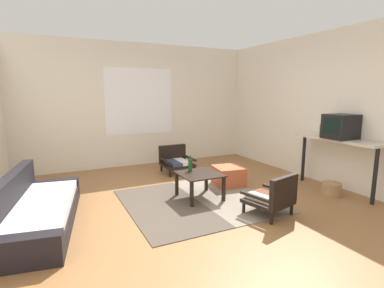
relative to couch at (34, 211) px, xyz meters
The scene contains 14 objects.
ground_plane 2.15m from the couch, 12.10° to the right, with size 7.80×7.80×0.00m, color olive.
far_wall_with_window 3.54m from the couch, 51.22° to the left, with size 5.60×0.13×2.70m.
side_wall_right 4.90m from the couch, ahead, with size 0.12×6.60×2.70m, color silver.
area_rug 2.21m from the couch, ahead, with size 2.13×2.03×0.01m.
couch is the anchor object (origin of this frame).
coffee_table 2.28m from the couch, ahead, with size 0.62×0.62×0.40m.
armchair_by_window 3.02m from the couch, 32.03° to the left, with size 0.60×0.59×0.54m.
armchair_striped_foreground 3.02m from the couch, 19.93° to the right, with size 0.64×0.65×0.58m.
ottoman_orange 3.06m from the couch, ahead, with size 0.48×0.48×0.34m, color #BC5633.
console_shelf 4.55m from the couch, ahead, with size 0.37×1.46×0.89m.
crt_television 4.60m from the couch, ahead, with size 0.44×0.41×0.39m.
clay_vase 4.55m from the couch, ahead, with size 0.19×0.19×0.32m.
glass_bottle 2.23m from the couch, ahead, with size 0.06×0.06×0.25m.
wicker_basket 4.32m from the couch, 11.02° to the right, with size 0.30×0.30×0.21m, color #9E7A4C.
Camera 1 is at (-1.86, -3.45, 1.63)m, focal length 27.50 mm.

